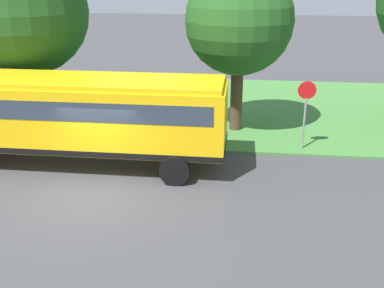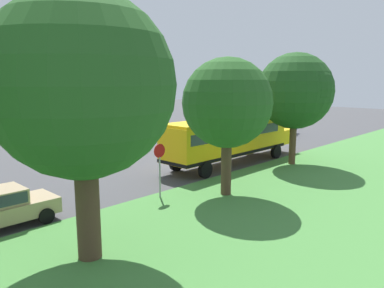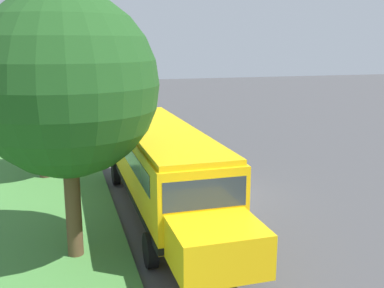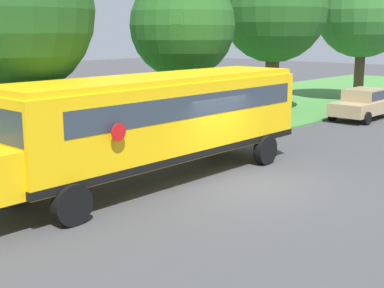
{
  "view_description": "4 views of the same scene",
  "coord_description": "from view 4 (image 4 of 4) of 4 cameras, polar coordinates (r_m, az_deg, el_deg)",
  "views": [
    {
      "loc": [
        12.02,
        4.58,
        6.61
      ],
      "look_at": [
        -1.56,
        2.99,
        1.26
      ],
      "focal_mm": 42.0,
      "sensor_mm": 36.0,
      "label": 1
    },
    {
      "loc": [
        -18.01,
        18.6,
        5.81
      ],
      "look_at": [
        -2.4,
        2.38,
        1.9
      ],
      "focal_mm": 35.0,
      "sensor_mm": 36.0,
      "label": 2
    },
    {
      "loc": [
        -5.73,
        -16.81,
        6.13
      ],
      "look_at": [
        -0.2,
        1.98,
        1.72
      ],
      "focal_mm": 42.0,
      "sensor_mm": 36.0,
      "label": 3
    },
    {
      "loc": [
        8.9,
        -12.31,
        4.43
      ],
      "look_at": [
        -1.85,
        -0.39,
        1.05
      ],
      "focal_mm": 50.0,
      "sensor_mm": 36.0,
      "label": 4
    }
  ],
  "objects": [
    {
      "name": "oak_tree_far_end",
      "position": [
        30.04,
        8.51,
        14.11
      ],
      "size": [
        5.75,
        5.75,
        8.51
      ],
      "color": "#4C3826",
      "rests_on": "ground"
    },
    {
      "name": "stop_sign",
      "position": [
        23.66,
        6.99,
        5.28
      ],
      "size": [
        0.08,
        0.68,
        2.74
      ],
      "color": "gray",
      "rests_on": "ground"
    },
    {
      "name": "school_bus",
      "position": [
        15.79,
        -3.98,
        2.75
      ],
      "size": [
        2.85,
        12.42,
        3.16
      ],
      "color": "yellow",
      "rests_on": "ground"
    },
    {
      "name": "car_tan_nearest",
      "position": [
        28.87,
        17.87,
        4.26
      ],
      "size": [
        2.02,
        4.4,
        1.56
      ],
      "color": "tan",
      "rests_on": "ground"
    },
    {
      "name": "oak_tree_roadside_mid",
      "position": [
        22.57,
        -1.07,
        12.49
      ],
      "size": [
        4.4,
        4.4,
        6.88
      ],
      "color": "#4C3826",
      "rests_on": "ground"
    },
    {
      "name": "oak_tree_across_road",
      "position": [
        36.32,
        17.87,
        13.51
      ],
      "size": [
        5.88,
        5.88,
        8.67
      ],
      "color": "#4C3826",
      "rests_on": "ground"
    },
    {
      "name": "grass_verge",
      "position": [
        22.98,
        -14.59,
        0.51
      ],
      "size": [
        12.0,
        80.0,
        0.08
      ],
      "primitive_type": "cube",
      "color": "#47843D",
      "rests_on": "ground"
    },
    {
      "name": "ground_plane",
      "position": [
        15.82,
        5.95,
        -4.41
      ],
      "size": [
        120.0,
        120.0,
        0.0
      ],
      "primitive_type": "plane",
      "color": "#424244"
    },
    {
      "name": "oak_tree_beside_bus",
      "position": [
        16.8,
        -19.43,
        13.41
      ],
      "size": [
        5.1,
        5.06,
        7.56
      ],
      "color": "brown",
      "rests_on": "ground"
    }
  ]
}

